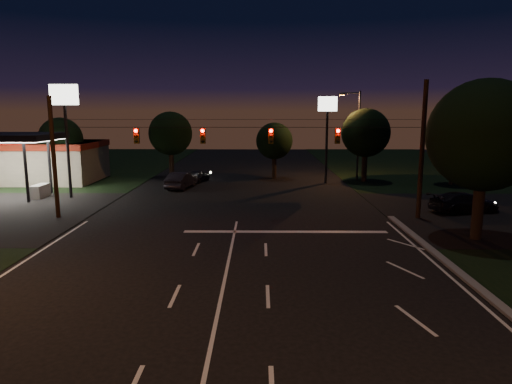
{
  "coord_description": "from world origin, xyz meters",
  "views": [
    {
      "loc": [
        1.48,
        -14.6,
        7.05
      ],
      "look_at": [
        1.29,
        8.07,
        3.0
      ],
      "focal_mm": 32.0,
      "sensor_mm": 36.0,
      "label": 1
    }
  ],
  "objects_px": {
    "utility_pole_right": "(418,218)",
    "car_oncoming_b": "(181,180)",
    "car_oncoming_a": "(197,176)",
    "tree_right_near": "(483,137)",
    "car_cross": "(464,203)"
  },
  "relations": [
    {
      "from": "utility_pole_right",
      "to": "car_oncoming_b",
      "type": "xyz_separation_m",
      "value": [
        -17.73,
        11.78,
        0.76
      ]
    },
    {
      "from": "car_oncoming_a",
      "to": "tree_right_near",
      "type": "bearing_deg",
      "value": 147.89
    },
    {
      "from": "car_oncoming_b",
      "to": "car_cross",
      "type": "distance_m",
      "value": 23.74
    },
    {
      "from": "utility_pole_right",
      "to": "car_oncoming_a",
      "type": "relative_size",
      "value": 2.52
    },
    {
      "from": "car_oncoming_b",
      "to": "car_cross",
      "type": "height_order",
      "value": "car_oncoming_b"
    },
    {
      "from": "tree_right_near",
      "to": "car_oncoming_a",
      "type": "distance_m",
      "value": 28.05
    },
    {
      "from": "utility_pole_right",
      "to": "car_cross",
      "type": "relative_size",
      "value": 1.83
    },
    {
      "from": "car_cross",
      "to": "car_oncoming_a",
      "type": "bearing_deg",
      "value": 42.57
    },
    {
      "from": "tree_right_near",
      "to": "car_cross",
      "type": "relative_size",
      "value": 1.78
    },
    {
      "from": "car_oncoming_b",
      "to": "tree_right_near",
      "type": "bearing_deg",
      "value": 149.91
    },
    {
      "from": "car_oncoming_a",
      "to": "car_oncoming_b",
      "type": "height_order",
      "value": "car_oncoming_b"
    },
    {
      "from": "car_oncoming_a",
      "to": "car_cross",
      "type": "distance_m",
      "value": 24.91
    },
    {
      "from": "tree_right_near",
      "to": "car_oncoming_a",
      "type": "xyz_separation_m",
      "value": [
        -18.32,
        20.63,
        -5.07
      ]
    },
    {
      "from": "utility_pole_right",
      "to": "tree_right_near",
      "type": "height_order",
      "value": "tree_right_near"
    },
    {
      "from": "utility_pole_right",
      "to": "car_cross",
      "type": "bearing_deg",
      "value": 25.12
    }
  ]
}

